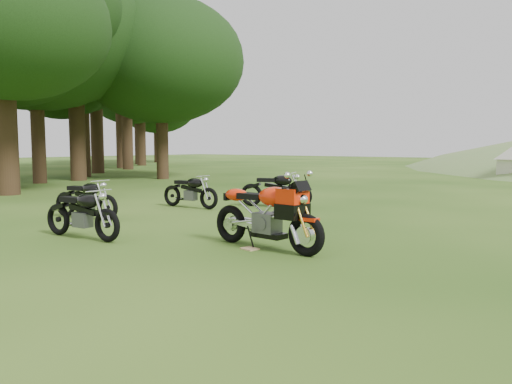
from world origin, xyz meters
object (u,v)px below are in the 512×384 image
Objects in this scene: vintage_moto_b at (86,198)px; vintage_moto_c at (190,190)px; vintage_moto_a at (82,212)px; vintage_moto_d at (276,188)px; sport_motorcycle at (266,209)px; plywood_board at (250,249)px.

vintage_moto_b is 2.76m from vintage_moto_c.
vintage_moto_d is at bearing 83.18° from vintage_moto_a.
vintage_moto_b is 1.02× the size of vintage_moto_c.
sport_motorcycle reaches higher than vintage_moto_c.
vintage_moto_d is at bearing 121.71° from plywood_board.
vintage_moto_a is 1.02× the size of vintage_moto_c.
sport_motorcycle is at bearing 16.81° from vintage_moto_a.
vintage_moto_b is 4.67m from vintage_moto_d.
vintage_moto_d reaches higher than vintage_moto_a.
sport_motorcycle is 1.17× the size of vintage_moto_b.
vintage_moto_a reaches higher than vintage_moto_c.
plywood_board is (-0.17, -0.19, -0.60)m from sport_motorcycle.
plywood_board is 0.14× the size of vintage_moto_a.
vintage_moto_b is at bearing -136.58° from vintage_moto_d.
plywood_board is at bearing -79.40° from vintage_moto_d.
plywood_board is at bearing -39.29° from vintage_moto_c.
vintage_moto_b is (-4.78, 0.27, 0.45)m from plywood_board.
vintage_moto_d is at bearing 128.22° from sport_motorcycle.
sport_motorcycle is 4.95m from vintage_moto_b.
vintage_moto_d reaches higher than vintage_moto_c.
vintage_moto_c is at bearing 104.64° from vintage_moto_a.
vintage_moto_c is at bearing 145.58° from plywood_board.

